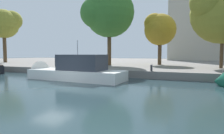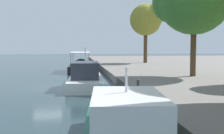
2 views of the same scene
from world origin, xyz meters
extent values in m
plane|color=#23383D|center=(0.00, 0.00, 0.00)|extent=(220.00, 220.00, 0.00)
cube|color=slate|center=(0.00, 33.94, 0.36)|extent=(120.00, 55.00, 0.72)
cube|color=silver|center=(-0.15, 3.40, 0.28)|extent=(9.37, 3.38, 1.24)
cone|color=silver|center=(-5.15, 3.66, 0.28)|extent=(1.34, 2.81, 2.75)
cube|color=#2D333D|center=(0.55, 3.36, 1.61)|extent=(4.27, 2.53, 1.41)
cube|color=black|center=(-1.07, 3.45, 1.68)|extent=(1.22, 2.22, 0.85)
cylinder|color=silver|center=(0.08, 3.38, 2.96)|extent=(0.08, 0.08, 1.29)
cone|color=#14513D|center=(11.83, 4.61, 0.32)|extent=(1.45, 2.81, 2.70)
cylinder|color=#2D2D33|center=(6.16, 6.89, 0.96)|extent=(0.21, 0.21, 0.47)
sphere|color=#2D2D33|center=(6.16, 6.89, 1.25)|extent=(0.23, 0.23, 0.23)
cylinder|color=#4C3823|center=(5.39, 18.29, 2.52)|extent=(0.57, 0.57, 3.60)
sphere|color=olive|center=(5.39, 18.29, 6.13)|extent=(4.83, 4.83, 4.83)
sphere|color=olive|center=(5.23, 17.20, 6.16)|extent=(2.86, 2.86, 2.86)
sphere|color=olive|center=(4.55, 17.98, 7.07)|extent=(3.13, 3.13, 3.13)
cylinder|color=#4C3823|center=(13.01, 13.50, 2.58)|extent=(0.37, 0.37, 3.71)
sphere|color=olive|center=(13.01, 13.50, 7.10)|extent=(7.11, 7.11, 7.11)
sphere|color=olive|center=(11.26, 11.80, 8.05)|extent=(3.78, 3.78, 3.78)
cylinder|color=#4C3823|center=(-24.56, 15.07, 3.50)|extent=(0.67, 0.67, 5.56)
sphere|color=olive|center=(-24.56, 15.07, 8.40)|extent=(5.63, 5.63, 5.63)
sphere|color=olive|center=(-23.78, 16.34, 9.21)|extent=(3.91, 3.91, 3.91)
cylinder|color=#4C3823|center=(-1.36, 14.15, 3.23)|extent=(0.57, 0.57, 5.01)
sphere|color=#38702D|center=(-1.36, 14.15, 8.46)|extent=(7.28, 7.28, 7.28)
sphere|color=#38702D|center=(-0.60, 15.91, 9.26)|extent=(3.57, 3.57, 3.57)
sphere|color=#38702D|center=(-2.79, 12.48, 8.15)|extent=(4.24, 4.24, 4.24)
camera|label=1|loc=(9.28, -10.84, 2.33)|focal=29.30mm
camera|label=2|loc=(26.14, 2.42, 3.73)|focal=46.42mm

